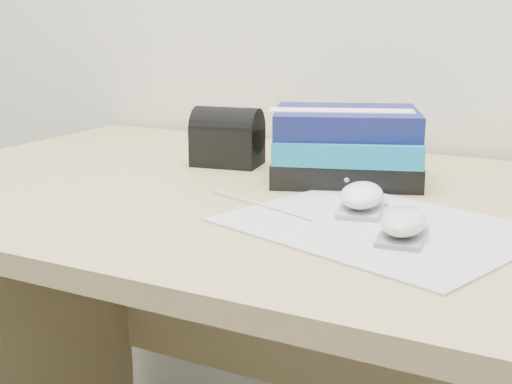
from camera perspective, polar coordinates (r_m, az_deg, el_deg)
The scene contains 7 objects.
desk at distance 1.16m, azimuth 10.53°, elevation -11.53°, with size 1.60×0.80×0.73m.
mousepad at distance 0.91m, azimuth 9.73°, elevation -2.73°, with size 0.36×0.28×0.00m, color #9C9CA4.
mouse_rear at distance 0.97m, azimuth 8.44°, elevation -0.43°, with size 0.08×0.11×0.04m.
mouse_front at distance 0.86m, azimuth 11.69°, elevation -2.51°, with size 0.07×0.10×0.04m.
usb_cable at distance 0.99m, azimuth 0.18°, elevation -0.95°, with size 0.00×0.00×0.21m, color silver.
book_stack at distance 1.15m, azimuth 7.30°, elevation 3.72°, with size 0.28×0.25×0.11m.
pouch at distance 1.26m, azimuth -2.30°, elevation 4.40°, with size 0.13×0.10×0.10m.
Camera 1 is at (0.30, 0.64, 0.99)m, focal length 50.00 mm.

